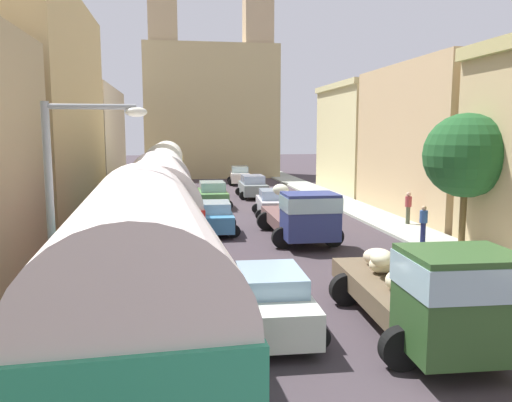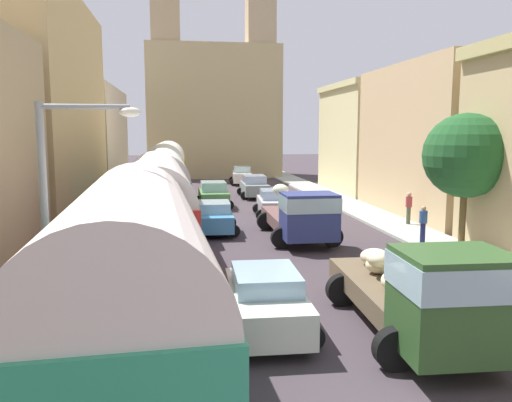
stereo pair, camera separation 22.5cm
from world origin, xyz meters
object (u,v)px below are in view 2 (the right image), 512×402
Objects in this scene: parked_bus_0 at (132,289)px; streetlamp_near at (61,207)px; car_2 at (242,175)px; parked_bus_2 at (163,186)px; parked_bus_3 at (167,169)px; car_0 at (274,203)px; car_1 at (254,186)px; pedestrian_2 at (423,223)px; car_3 at (266,300)px; pedestrian_1 at (409,207)px; parked_bus_1 at (155,210)px; cargo_truck_0 at (423,292)px; car_5 at (213,194)px; car_4 at (213,217)px; cargo_truck_1 at (301,215)px.

parked_bus_0 is 1.55× the size of streetlamp_near.
parked_bus_2 is at bearing -107.66° from car_2.
car_2 is at bearing 60.48° from parked_bus_3.
car_0 is (6.19, 2.35, -1.36)m from parked_bus_2.
car_1 is 2.42× the size of pedestrian_2.
pedestrian_1 is at bearing 52.86° from car_3.
streetlamp_near is at bearing -103.12° from parked_bus_1.
cargo_truck_0 reaches higher than car_5.
car_3 is 12.54m from car_4.
car_2 is 1.04× the size of car_5.
cargo_truck_0 is 1.24× the size of streetlamp_near.
parked_bus_0 is at bearing -90.00° from parked_bus_1.
car_1 is 1.05× the size of car_3.
car_5 is at bearing 86.14° from car_4.
parked_bus_1 is 15.98m from car_5.
parked_bus_0 is 29.82m from car_1.
cargo_truck_0 is (6.28, 2.11, -1.03)m from parked_bus_0.
car_5 is (2.99, 6.63, -1.33)m from parked_bus_2.
parked_bus_0 is 0.87× the size of parked_bus_1.
cargo_truck_0 is 0.99× the size of cargo_truck_1.
car_0 is at bearing 66.78° from streetlamp_near.
pedestrian_1 is at bearing 1.09° from car_4.
parked_bus_1 is 2.25× the size of car_2.
car_0 reaches higher than car_4.
parked_bus_3 is 2.06× the size of car_3.
cargo_truck_0 is (6.28, -6.89, -0.99)m from parked_bus_1.
pedestrian_1 is (6.22, 14.14, -0.24)m from cargo_truck_0.
parked_bus_3 reaches higher than cargo_truck_0.
car_2 is at bearing 77.52° from parked_bus_1.
parked_bus_3 is 6.84m from car_1.
parked_bus_0 is at bearing -90.00° from parked_bus_3.
car_4 is at bearing -131.28° from car_0.
car_0 is (0.03, 6.81, -0.44)m from cargo_truck_1.
cargo_truck_1 is 11.55m from car_5.
parked_bus_1 is at bearing -143.63° from cargo_truck_1.
parked_bus_3 is 4.10m from car_5.
streetlamp_near is (-7.72, -11.25, 2.18)m from cargo_truck_1.
car_3 is 21.11m from car_5.
car_2 is at bearing 80.37° from parked_bus_0.
cargo_truck_0 is 1.77× the size of car_0.
parked_bus_1 is 1.77× the size of streetlamp_near.
car_3 is at bearing 50.79° from parked_bus_0.
pedestrian_2 is (8.27, 8.38, 0.21)m from car_3.
car_4 is at bearing -100.40° from car_2.
cargo_truck_1 is 1.81× the size of car_4.
car_4 is at bearing 146.04° from cargo_truck_1.
parked_bus_3 reaches higher than parked_bus_2.
car_3 is (2.87, -14.48, -1.36)m from parked_bus_2.
cargo_truck_1 reaches higher than pedestrian_2.
car_1 reaches higher than car_3.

